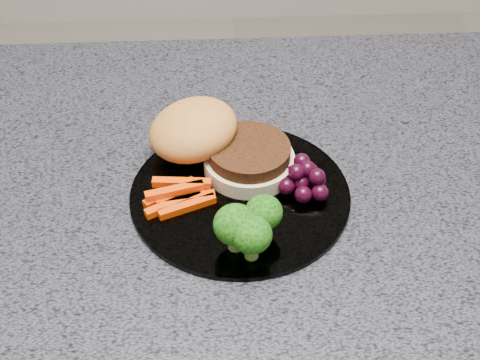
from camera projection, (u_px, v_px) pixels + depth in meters
name	position (u px, v px, depth m)	size (l,w,h in m)	color
countertop	(291.00, 172.00, 0.85)	(1.20, 0.60, 0.04)	#44434C
plate	(240.00, 194.00, 0.79)	(0.26, 0.26, 0.01)	white
burger	(213.00, 143.00, 0.82)	(0.20, 0.16, 0.06)	beige
carrot_sticks	(179.00, 195.00, 0.77)	(0.09, 0.06, 0.02)	#EC3C03
broccoli	(248.00, 225.00, 0.70)	(0.08, 0.08, 0.06)	#5C8731
grape_bunch	(305.00, 178.00, 0.78)	(0.06, 0.06, 0.04)	black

